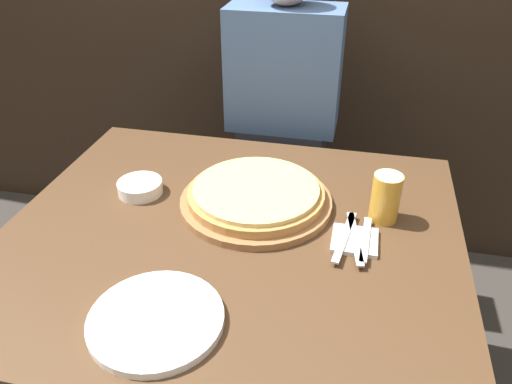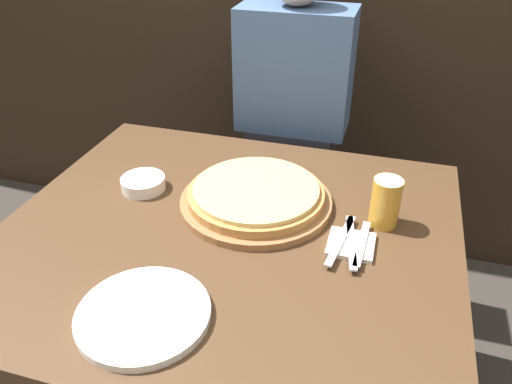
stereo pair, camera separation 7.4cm
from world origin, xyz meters
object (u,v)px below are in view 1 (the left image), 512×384
at_px(beer_glass, 386,196).
at_px(dinner_plate, 156,320).
at_px(side_bowl, 140,187).
at_px(pizza_on_board, 256,196).
at_px(dinner_knife, 355,238).
at_px(diner_person, 282,145).
at_px(spoon, 366,239).
at_px(fork, 345,236).

bearing_deg(beer_glass, dinner_plate, -133.14).
bearing_deg(side_bowl, pizza_on_board, 2.08).
distance_m(pizza_on_board, beer_glass, 0.34).
bearing_deg(beer_glass, dinner_knife, -118.92).
bearing_deg(side_bowl, dinner_plate, -62.91).
height_order(beer_glass, diner_person, diner_person).
bearing_deg(spoon, beer_glass, 71.21).
distance_m(beer_glass, fork, 0.16).
relative_size(dinner_plate, spoon, 1.51).
height_order(beer_glass, dinner_knife, beer_glass).
relative_size(dinner_plate, diner_person, 0.20).
bearing_deg(diner_person, pizza_on_board, -87.42).
bearing_deg(beer_glass, spoon, -108.79).
bearing_deg(dinner_plate, beer_glass, 46.86).
height_order(pizza_on_board, diner_person, diner_person).
distance_m(pizza_on_board, dinner_knife, 0.29).
height_order(dinner_knife, diner_person, diner_person).
xyz_separation_m(side_bowl, diner_person, (0.30, 0.58, -0.12)).
xyz_separation_m(dinner_plate, spoon, (0.40, 0.35, 0.01)).
bearing_deg(dinner_plate, side_bowl, 117.09).
bearing_deg(spoon, dinner_plate, -138.75).
xyz_separation_m(pizza_on_board, spoon, (0.29, -0.11, -0.01)).
relative_size(fork, diner_person, 0.16).
relative_size(side_bowl, spoon, 0.69).
xyz_separation_m(beer_glass, side_bowl, (-0.66, -0.02, -0.05)).
bearing_deg(dinner_knife, pizza_on_board, 157.67).
height_order(spoon, diner_person, diner_person).
distance_m(pizza_on_board, side_bowl, 0.33).
xyz_separation_m(dinner_plate, dinner_knife, (0.37, 0.35, 0.01)).
relative_size(pizza_on_board, dinner_knife, 1.94).
height_order(fork, dinner_knife, same).
height_order(side_bowl, diner_person, diner_person).
bearing_deg(beer_glass, fork, -127.40).
bearing_deg(fork, diner_person, 111.79).
distance_m(side_bowl, diner_person, 0.66).
bearing_deg(pizza_on_board, dinner_plate, -102.46).
xyz_separation_m(beer_glass, spoon, (-0.04, -0.12, -0.06)).
bearing_deg(beer_glass, side_bowl, -178.34).
bearing_deg(dinner_plate, diner_person, 85.77).
xyz_separation_m(pizza_on_board, fork, (0.24, -0.11, -0.01)).
bearing_deg(side_bowl, diner_person, 62.23).
bearing_deg(fork, beer_glass, 52.60).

